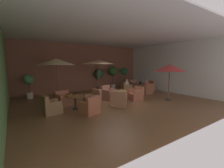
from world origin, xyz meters
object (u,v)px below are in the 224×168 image
at_px(armchair_front_right_south, 108,94).
at_px(patio_umbrella_tall_red, 56,62).
at_px(patio_umbrella_center_beige, 170,68).
at_px(armchair_mid_center_south, 64,100).
at_px(cafe_table_front_left, 139,85).
at_px(armchair_mid_center_west, 51,107).
at_px(armchair_mid_center_north, 90,108).
at_px(potted_tree_mid_left, 99,75).
at_px(armchair_front_left_east, 149,87).
at_px(open_laptop, 140,83).
at_px(cafe_table_mid_center, 75,98).
at_px(potted_tree_mid_right, 29,82).
at_px(potted_tree_right_corner, 124,73).
at_px(armchair_front_left_west, 126,88).
at_px(iced_drink_cup, 138,83).
at_px(patron_blue_shirt, 127,83).
at_px(patron_by_window, 147,85).
at_px(cafe_table_front_right, 122,93).
at_px(armchair_front_right_north, 119,100).
at_px(patio_umbrella_near_wall, 99,62).
at_px(armchair_front_left_south, 134,86).
at_px(armchair_front_left_north, 147,90).
at_px(potted_tree_left_corner, 113,73).
at_px(armchair_front_right_east, 136,95).
at_px(armchair_mid_center_east, 93,99).

distance_m(armchair_front_right_south, patio_umbrella_tall_red, 3.86).
bearing_deg(patio_umbrella_center_beige, armchair_mid_center_south, 156.67).
distance_m(cafe_table_front_left, armchair_mid_center_west, 7.68).
relative_size(armchair_mid_center_north, potted_tree_mid_left, 0.49).
distance_m(armchair_front_left_east, open_laptop, 1.19).
distance_m(cafe_table_mid_center, armchair_mid_center_north, 1.19).
height_order(cafe_table_mid_center, potted_tree_mid_right, potted_tree_mid_right).
bearing_deg(cafe_table_mid_center, potted_tree_right_corner, 32.62).
bearing_deg(armchair_front_left_west, armchair_mid_center_north, -144.74).
relative_size(armchair_front_right_south, cafe_table_mid_center, 1.29).
bearing_deg(iced_drink_cup, patron_blue_shirt, 163.80).
distance_m(potted_tree_mid_left, patron_by_window, 4.25).
bearing_deg(cafe_table_mid_center, open_laptop, 16.18).
bearing_deg(patio_umbrella_tall_red, cafe_table_front_right, -40.06).
height_order(armchair_front_right_north, cafe_table_mid_center, armchair_front_right_north).
relative_size(armchair_mid_center_west, patio_umbrella_near_wall, 0.32).
bearing_deg(cafe_table_front_right, armchair_front_left_south, 39.07).
bearing_deg(patio_umbrella_center_beige, armchair_front_left_north, 77.60).
bearing_deg(armchair_mid_center_west, armchair_front_right_south, 14.77).
height_order(armchair_mid_center_north, patio_umbrella_tall_red, patio_umbrella_tall_red).
height_order(potted_tree_left_corner, potted_tree_mid_right, potted_tree_left_corner).
xyz_separation_m(armchair_front_right_east, potted_tree_mid_right, (-5.62, 4.25, 0.76)).
height_order(armchair_mid_center_south, iced_drink_cup, iced_drink_cup).
relative_size(cafe_table_front_left, armchair_front_right_east, 0.95).
relative_size(armchair_front_right_south, patio_umbrella_tall_red, 0.39).
bearing_deg(potted_tree_mid_right, armchair_front_right_north, -51.05).
distance_m(cafe_table_front_right, cafe_table_mid_center, 2.92).
xyz_separation_m(armchair_front_left_west, open_laptop, (0.96, -0.57, 0.42)).
bearing_deg(armchair_front_left_north, patio_umbrella_near_wall, 152.89).
bearing_deg(cafe_table_front_left, iced_drink_cup, 81.58).
xyz_separation_m(cafe_table_front_right, armchair_mid_center_west, (-4.08, -0.02, -0.23)).
xyz_separation_m(armchair_front_left_north, armchair_front_left_south, (0.53, 2.10, 0.03)).
bearing_deg(armchair_front_right_south, cafe_table_front_right, -69.76).
distance_m(armchair_front_left_east, armchair_front_right_east, 3.91).
height_order(armchair_front_right_east, patron_by_window, patron_by_window).
xyz_separation_m(patio_umbrella_near_wall, potted_tree_mid_right, (-4.46, 1.46, -1.36)).
height_order(patio_umbrella_center_beige, patron_blue_shirt, patio_umbrella_center_beige).
xyz_separation_m(potted_tree_left_corner, potted_tree_mid_left, (-1.45, 0.03, -0.17)).
distance_m(armchair_front_left_east, cafe_table_mid_center, 7.52).
xyz_separation_m(cafe_table_front_left, armchair_front_left_west, (-1.01, 0.41, -0.21)).
xyz_separation_m(armchair_mid_center_north, patron_blue_shirt, (4.96, 3.47, 0.41)).
height_order(armchair_front_right_south, potted_tree_mid_left, potted_tree_mid_left).
bearing_deg(cafe_table_mid_center, armchair_front_left_north, 8.14).
xyz_separation_m(armchair_mid_center_north, armchair_mid_center_east, (0.83, 1.37, 0.01)).
height_order(armchair_front_right_east, patio_umbrella_center_beige, patio_umbrella_center_beige).
relative_size(armchair_front_right_east, cafe_table_mid_center, 1.13).
distance_m(armchair_mid_center_south, patio_umbrella_tall_red, 2.58).
bearing_deg(cafe_table_front_left, armchair_mid_center_north, -152.58).
bearing_deg(armchair_front_right_south, potted_tree_right_corner, 39.80).
bearing_deg(patron_blue_shirt, cafe_table_front_right, -134.39).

